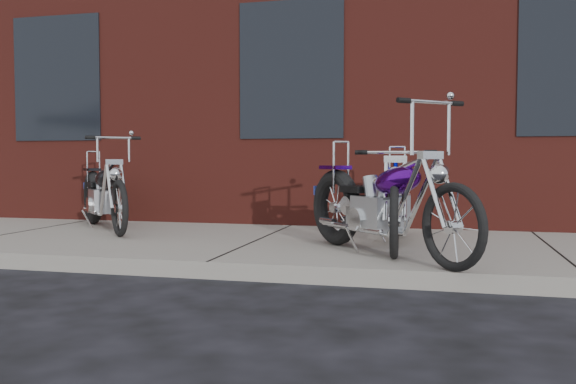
# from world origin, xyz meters

# --- Properties ---
(ground) EXTENTS (120.00, 120.00, 0.00)m
(ground) POSITION_xyz_m (0.00, 0.00, 0.00)
(ground) COLOR #2B2932
(ground) RESTS_ON ground
(sidewalk) EXTENTS (22.00, 3.00, 0.15)m
(sidewalk) POSITION_xyz_m (0.00, 1.50, 0.07)
(sidewalk) COLOR gray
(sidewalk) RESTS_ON ground
(building_brick) EXTENTS (22.00, 10.00, 8.00)m
(building_brick) POSITION_xyz_m (0.00, 8.00, 4.00)
(building_brick) COLOR maroon
(building_brick) RESTS_ON ground
(chopper_purple) EXTENTS (1.70, 1.86, 1.35)m
(chopper_purple) POSITION_xyz_m (1.42, 0.72, 0.59)
(chopper_purple) COLOR black
(chopper_purple) RESTS_ON sidewalk
(chopper_blue) EXTENTS (0.57, 2.33, 1.01)m
(chopper_blue) POSITION_xyz_m (1.49, 1.41, 0.57)
(chopper_blue) COLOR black
(chopper_blue) RESTS_ON sidewalk
(chopper_third) EXTENTS (1.59, 1.74, 1.14)m
(chopper_third) POSITION_xyz_m (-2.16, 1.98, 0.56)
(chopper_third) COLOR black
(chopper_third) RESTS_ON sidewalk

